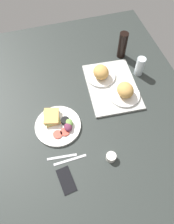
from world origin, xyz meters
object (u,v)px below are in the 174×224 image
(bread_plate_far, at_px, (125,92))
(cell_phone, at_px, (66,180))
(drinking_glass, at_px, (140,66))
(bread_plate_near, at_px, (101,73))
(soda_bottle, at_px, (122,45))
(serving_tray, at_px, (112,86))
(fork, at_px, (62,157))
(plate_with_salad, at_px, (58,124))
(knife, at_px, (70,160))
(espresso_cup, at_px, (111,157))

(bread_plate_far, distance_m, cell_phone, 0.66)
(bread_plate_far, height_order, drinking_glass, drinking_glass)
(bread_plate_near, bearing_deg, soda_bottle, 128.62)
(serving_tray, height_order, cell_phone, serving_tray)
(bread_plate_near, xyz_separation_m, bread_plate_far, (0.19, 0.10, 0.00))
(fork, bearing_deg, cell_phone, -86.71)
(plate_with_salad, bearing_deg, serving_tray, 114.91)
(plate_with_salad, bearing_deg, bread_plate_near, 128.28)
(serving_tray, xyz_separation_m, soda_bottle, (-0.27, 0.17, 0.09))
(soda_bottle, bearing_deg, cell_phone, -37.44)
(bread_plate_far, bearing_deg, fork, -58.53)
(drinking_glass, bearing_deg, fork, -54.84)
(knife, bearing_deg, fork, 141.30)
(knife, bearing_deg, plate_with_salad, 92.00)
(serving_tray, relative_size, espresso_cup, 8.04)
(serving_tray, bearing_deg, soda_bottle, 148.13)
(bread_plate_near, bearing_deg, espresso_cup, -12.28)
(bread_plate_near, bearing_deg, fork, -38.22)
(bread_plate_near, relative_size, fork, 1.21)
(bread_plate_far, bearing_deg, cell_phone, -48.88)
(serving_tray, relative_size, drinking_glass, 3.22)
(bread_plate_near, height_order, soda_bottle, soda_bottle)
(knife, bearing_deg, serving_tray, 45.14)
(plate_with_salad, distance_m, knife, 0.24)
(soda_bottle, height_order, espresso_cup, soda_bottle)
(drinking_glass, relative_size, soda_bottle, 0.68)
(drinking_glass, distance_m, soda_bottle, 0.21)
(drinking_glass, relative_size, fork, 0.82)
(soda_bottle, xyz_separation_m, knife, (0.70, -0.57, -0.10))
(serving_tray, distance_m, knife, 0.59)
(fork, bearing_deg, bread_plate_near, 57.75)
(plate_with_salad, relative_size, cell_phone, 1.95)
(bread_plate_near, distance_m, plate_with_salad, 0.47)
(drinking_glass, xyz_separation_m, fork, (0.47, -0.67, -0.07))
(drinking_glass, relative_size, cell_phone, 0.97)
(plate_with_salad, bearing_deg, espresso_cup, 39.56)
(drinking_glass, bearing_deg, cell_phone, -48.12)
(soda_bottle, bearing_deg, serving_tray, -31.87)
(bread_plate_far, xyz_separation_m, fork, (0.30, -0.49, -0.05))
(espresso_cup, xyz_separation_m, fork, (-0.08, -0.26, -0.02))
(soda_bottle, height_order, fork, soda_bottle)
(bread_plate_near, xyz_separation_m, espresso_cup, (0.58, -0.13, -0.03))
(serving_tray, distance_m, bread_plate_near, 0.12)
(cell_phone, bearing_deg, drinking_glass, 124.22)
(plate_with_salad, bearing_deg, drinking_glass, 112.26)
(plate_with_salad, bearing_deg, soda_bottle, 128.41)
(serving_tray, height_order, bread_plate_near, bread_plate_near)
(espresso_cup, relative_size, cell_phone, 0.39)
(serving_tray, xyz_separation_m, fork, (0.40, -0.44, -0.01))
(plate_with_salad, distance_m, soda_bottle, 0.75)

